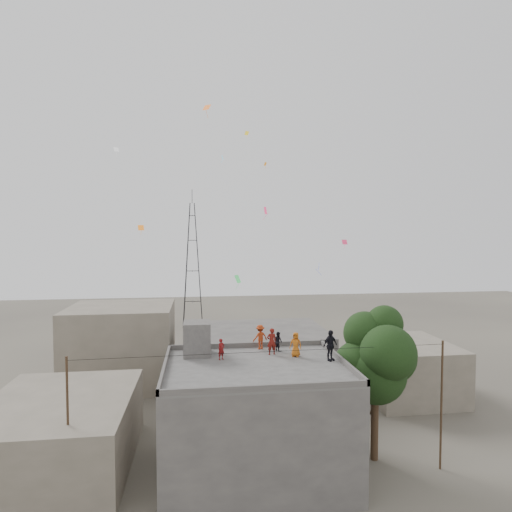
{
  "coord_description": "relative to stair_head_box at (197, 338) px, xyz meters",
  "views": [
    {
      "loc": [
        -3.05,
        -23.13,
        13.3
      ],
      "look_at": [
        0.24,
        1.44,
        12.11
      ],
      "focal_mm": 30.0,
      "sensor_mm": 36.0,
      "label": 1
    }
  ],
  "objects": [
    {
      "name": "person_orange_child",
      "position": [
        5.82,
        -1.16,
        -0.28
      ],
      "size": [
        0.83,
        0.71,
        1.45
      ],
      "primitive_type": "imported",
      "rotation": [
        0.0,
        0.0,
        -0.43
      ],
      "color": "#B95C15",
      "rests_on": "main_building"
    },
    {
      "name": "neighbor_east",
      "position": [
        17.2,
        7.4,
        -4.9
      ],
      "size": [
        7.0,
        8.0,
        4.4
      ],
      "primitive_type": "cube",
      "color": "#6A6254",
      "rests_on": "ground"
    },
    {
      "name": "person_red_child",
      "position": [
        1.4,
        -1.21,
        -0.39
      ],
      "size": [
        0.53,
        0.49,
        1.21
      ],
      "primitive_type": "imported",
      "rotation": [
        0.0,
        0.0,
        0.61
      ],
      "color": "maroon",
      "rests_on": "main_building"
    },
    {
      "name": "main_building",
      "position": [
        3.2,
        -2.6,
        -4.05
      ],
      "size": [
        10.0,
        8.0,
        6.1
      ],
      "color": "#4A4845",
      "rests_on": "ground"
    },
    {
      "name": "neighbor_northwest",
      "position": [
        -6.8,
        13.4,
        -3.6
      ],
      "size": [
        9.0,
        8.0,
        7.0
      ],
      "primitive_type": "cube",
      "color": "#6A6254",
      "rests_on": "ground"
    },
    {
      "name": "person_dark_adult",
      "position": [
        7.6,
        -2.23,
        -0.12
      ],
      "size": [
        1.12,
        0.87,
        1.77
      ],
      "primitive_type": "imported",
      "rotation": [
        0.0,
        0.0,
        0.49
      ],
      "color": "black",
      "rests_on": "main_building"
    },
    {
      "name": "neighbor_west",
      "position": [
        -7.8,
        -0.6,
        -5.1
      ],
      "size": [
        8.0,
        10.0,
        4.0
      ],
      "primitive_type": "cube",
      "color": "#6A6254",
      "rests_on": "ground"
    },
    {
      "name": "kites",
      "position": [
        3.16,
        5.34,
        8.56
      ],
      "size": [
        17.29,
        14.42,
        11.71
      ],
      "color": "orange",
      "rests_on": "ground"
    },
    {
      "name": "person_orange_adult",
      "position": [
        3.96,
        0.8,
        -0.23
      ],
      "size": [
        1.13,
        0.87,
        1.54
      ],
      "primitive_type": "imported",
      "rotation": [
        0.0,
        0.0,
        -2.79
      ],
      "color": "#9D3211",
      "rests_on": "main_building"
    },
    {
      "name": "transmission_tower",
      "position": [
        -0.8,
        37.4,
        1.97
      ],
      "size": [
        2.97,
        2.97,
        20.01
      ],
      "color": "black",
      "rests_on": "ground"
    },
    {
      "name": "neighbor_north",
      "position": [
        5.2,
        11.4,
        -4.6
      ],
      "size": [
        12.0,
        9.0,
        5.0
      ],
      "primitive_type": "cube",
      "color": "#4A4845",
      "rests_on": "ground"
    },
    {
      "name": "person_dark_child",
      "position": [
        5.02,
        0.25,
        -0.41
      ],
      "size": [
        0.67,
        0.72,
        1.19
      ],
      "primitive_type": "imported",
      "rotation": [
        0.0,
        0.0,
        2.08
      ],
      "color": "black",
      "rests_on": "main_building"
    },
    {
      "name": "ground",
      "position": [
        3.2,
        -2.6,
        -7.1
      ],
      "size": [
        140.0,
        140.0,
        0.0
      ],
      "primitive_type": "plane",
      "color": "#49433C",
      "rests_on": "ground"
    },
    {
      "name": "tree",
      "position": [
        10.57,
        -2.0,
        -1.0
      ],
      "size": [
        4.9,
        4.6,
        9.1
      ],
      "color": "black",
      "rests_on": "ground"
    },
    {
      "name": "parapet",
      "position": [
        3.2,
        -2.6,
        -0.85
      ],
      "size": [
        10.0,
        8.0,
        0.3
      ],
      "color": "#4A4845",
      "rests_on": "main_building"
    },
    {
      "name": "stair_head_box",
      "position": [
        0.0,
        0.0,
        0.0
      ],
      "size": [
        1.6,
        1.8,
        2.0
      ],
      "primitive_type": "cube",
      "color": "#4A4845",
      "rests_on": "main_building"
    },
    {
      "name": "utility_line",
      "position": [
        3.7,
        -3.85,
        -3.27
      ],
      "size": [
        20.12,
        0.62,
        7.4
      ],
      "color": "black",
      "rests_on": "ground"
    },
    {
      "name": "person_red_adult",
      "position": [
        4.47,
        -0.56,
        -0.2
      ],
      "size": [
        0.62,
        0.45,
        1.61
      ],
      "primitive_type": "imported",
      "rotation": [
        0.0,
        0.0,
        3.25
      ],
      "color": "maroon",
      "rests_on": "main_building"
    }
  ]
}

